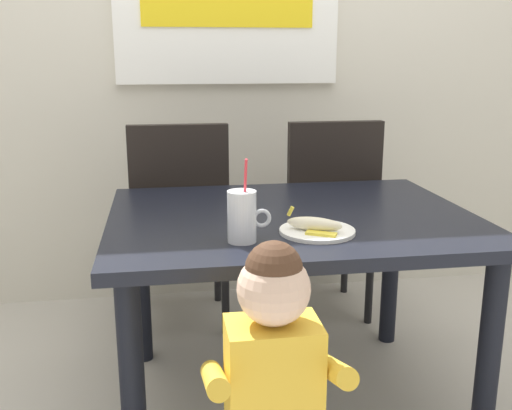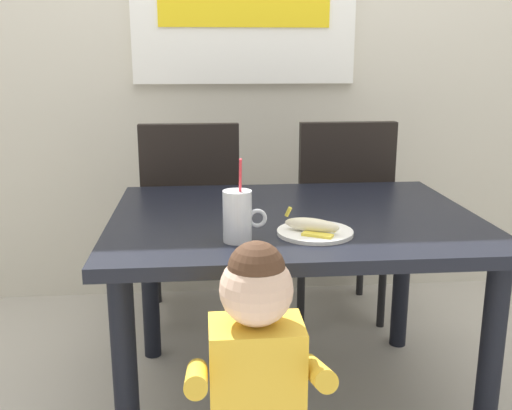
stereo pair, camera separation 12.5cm
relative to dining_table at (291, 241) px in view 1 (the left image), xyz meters
The scene contains 9 objects.
ground_plane 0.62m from the dining_table, ahead, with size 24.00×24.00×0.00m, color #B7B2A8.
back_wall 1.42m from the dining_table, 90.06° to the left, with size 6.40×0.17×2.90m.
dining_table is the anchor object (origin of this frame).
dining_chair_left 0.78m from the dining_table, 117.84° to the left, with size 0.44×0.45×0.96m.
dining_chair_right 0.76m from the dining_table, 65.02° to the left, with size 0.44×0.45×0.96m.
toddler_standing 0.70m from the dining_table, 105.74° to the right, with size 0.33×0.24×0.84m.
milk_cup 0.38m from the dining_table, 126.54° to the right, with size 0.13×0.08×0.25m.
snack_plate 0.26m from the dining_table, 82.99° to the right, with size 0.23×0.23×0.01m, color white.
peeled_banana 0.28m from the dining_table, 85.95° to the right, with size 0.17×0.14×0.07m.
Camera 1 is at (-0.43, -1.90, 1.24)m, focal length 41.52 mm.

